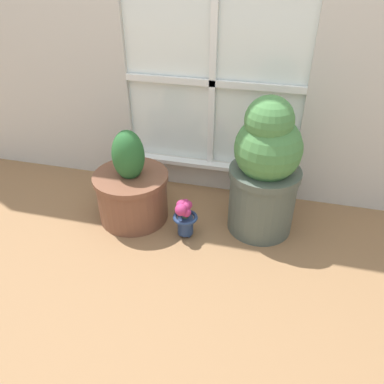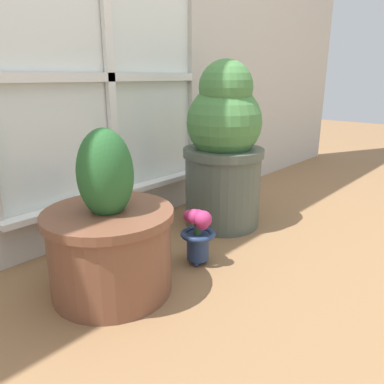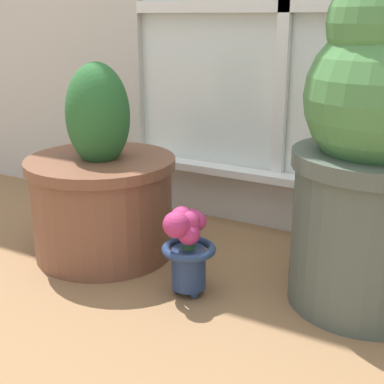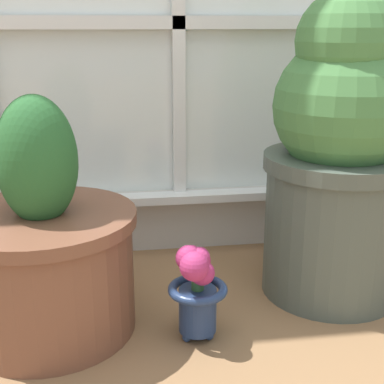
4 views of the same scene
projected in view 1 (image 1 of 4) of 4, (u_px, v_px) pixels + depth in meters
name	position (u px, v px, depth m)	size (l,w,h in m)	color
ground_plane	(184.00, 250.00, 1.93)	(10.00, 10.00, 0.00)	olive
potted_plant_left	(132.00, 188.00, 2.06)	(0.41, 0.41, 0.54)	brown
potted_plant_right	(265.00, 170.00, 1.89)	(0.37, 0.37, 0.75)	#4C564C
flower_vase	(185.00, 216.00, 1.95)	(0.13, 0.13, 0.22)	navy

